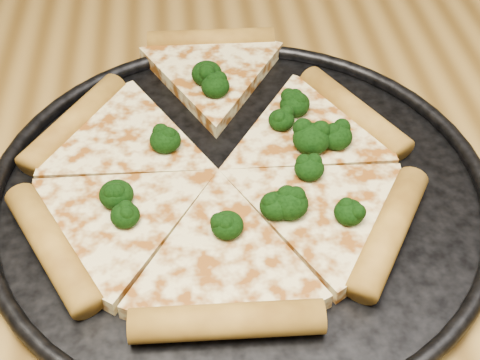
{
  "coord_description": "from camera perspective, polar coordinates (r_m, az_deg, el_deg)",
  "views": [
    {
      "loc": [
        -0.02,
        -0.39,
        1.12
      ],
      "look_at": [
        0.01,
        -0.02,
        0.77
      ],
      "focal_mm": 50.14,
      "sensor_mm": 36.0,
      "label": 1
    }
  ],
  "objects": [
    {
      "name": "dining_table",
      "position": [
        0.61,
        -1.3,
        -6.03
      ],
      "size": [
        1.2,
        0.9,
        0.75
      ],
      "color": "olive",
      "rests_on": "ground"
    },
    {
      "name": "pizza_pan",
      "position": [
        0.52,
        0.0,
        -0.64
      ],
      "size": [
        0.39,
        0.39,
        0.02
      ],
      "color": "black",
      "rests_on": "dining_table"
    },
    {
      "name": "pizza",
      "position": [
        0.53,
        -1.88,
        1.33
      ],
      "size": [
        0.32,
        0.35,
        0.02
      ],
      "rotation": [
        0.0,
        0.0,
        -0.03
      ],
      "color": "#F1DE93",
      "rests_on": "pizza_pan"
    },
    {
      "name": "broccoli_florets",
      "position": [
        0.53,
        1.4,
        2.88
      ],
      "size": [
        0.2,
        0.21,
        0.02
      ],
      "color": "black",
      "rests_on": "pizza"
    }
  ]
}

